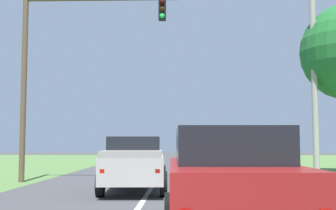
% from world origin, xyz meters
% --- Properties ---
extents(ground_plane, '(120.00, 120.00, 0.00)m').
position_xyz_m(ground_plane, '(0.00, 9.06, 0.00)').
color(ground_plane, '#424244').
extents(red_suv_near, '(2.25, 4.82, 1.96)m').
position_xyz_m(red_suv_near, '(1.91, 4.99, 1.03)').
color(red_suv_near, maroon).
rests_on(red_suv_near, ground_plane).
extents(pickup_truck_lead, '(2.42, 5.49, 1.89)m').
position_xyz_m(pickup_truck_lead, '(-0.51, 13.01, 0.97)').
color(pickup_truck_lead, '#B7B2A8').
rests_on(pickup_truck_lead, ground_plane).
extents(traffic_light, '(6.78, 0.40, 8.57)m').
position_xyz_m(traffic_light, '(-4.09, 16.34, 5.55)').
color(traffic_light, brown).
rests_on(traffic_light, ground_plane).
extents(keep_moving_sign, '(0.60, 0.09, 2.47)m').
position_xyz_m(keep_moving_sign, '(5.43, 15.96, 1.58)').
color(keep_moving_sign, gray).
rests_on(keep_moving_sign, ground_plane).
extents(utility_pole_right, '(0.28, 0.28, 10.32)m').
position_xyz_m(utility_pole_right, '(7.32, 18.13, 5.16)').
color(utility_pole_right, '#9E998E').
rests_on(utility_pole_right, ground_plane).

